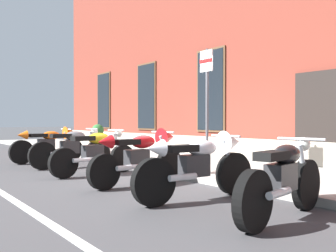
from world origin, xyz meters
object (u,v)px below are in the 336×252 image
object	(u,v)px
motorcycle_white_sport	(201,162)
parking_sign	(207,92)
motorcycle_orange_sport	(51,143)
motorcycle_grey_naked	(72,148)
barrel_planter	(98,140)
motorcycle_red_sport	(143,154)
motorcycle_black_naked	(284,179)
motorcycle_yellow_naked	(96,153)

from	to	relation	value
motorcycle_white_sport	parking_sign	world-z (taller)	parking_sign
motorcycle_orange_sport	parking_sign	bearing A→B (deg)	18.86
motorcycle_grey_naked	barrel_planter	bearing A→B (deg)	141.98
motorcycle_red_sport	motorcycle_black_naked	size ratio (longest dim) A/B	1.06
motorcycle_grey_naked	motorcycle_black_naked	distance (m)	6.25
motorcycle_red_sport	barrel_planter	bearing A→B (deg)	161.98
barrel_planter	motorcycle_grey_naked	bearing A→B (deg)	-38.02
motorcycle_yellow_naked	motorcycle_white_sport	world-z (taller)	motorcycle_white_sport
motorcycle_red_sport	motorcycle_black_naked	distance (m)	3.08
motorcycle_grey_naked	motorcycle_red_sport	size ratio (longest dim) A/B	1.00
motorcycle_orange_sport	motorcycle_grey_naked	world-z (taller)	motorcycle_orange_sport
motorcycle_grey_naked	motorcycle_black_naked	xyz separation A→B (m)	(6.25, 0.06, -0.01)
parking_sign	barrel_planter	size ratio (longest dim) A/B	2.71
motorcycle_yellow_naked	parking_sign	size ratio (longest dim) A/B	0.82
motorcycle_grey_naked	motorcycle_white_sport	distance (m)	4.82
motorcycle_black_naked	parking_sign	size ratio (longest dim) A/B	0.80
motorcycle_white_sport	motorcycle_black_naked	size ratio (longest dim) A/B	1.08
motorcycle_orange_sport	motorcycle_yellow_naked	xyz separation A→B (m)	(3.11, -0.10, -0.07)
motorcycle_white_sport	motorcycle_orange_sport	bearing A→B (deg)	-179.60
motorcycle_orange_sport	barrel_planter	world-z (taller)	barrel_planter
barrel_planter	motorcycle_white_sport	bearing A→B (deg)	-14.32
motorcycle_orange_sport	motorcycle_red_sport	xyz separation A→B (m)	(4.72, 0.08, 0.01)
motorcycle_grey_naked	barrel_planter	xyz separation A→B (m)	(-2.40, 1.87, 0.05)
motorcycle_red_sport	parking_sign	size ratio (longest dim) A/B	0.84
motorcycle_grey_naked	motorcycle_yellow_naked	xyz separation A→B (m)	(1.56, -0.11, -0.01)
motorcycle_yellow_naked	barrel_planter	bearing A→B (deg)	153.35
parking_sign	motorcycle_red_sport	bearing A→B (deg)	-91.67
motorcycle_grey_naked	motorcycle_red_sport	bearing A→B (deg)	1.15
motorcycle_orange_sport	barrel_planter	xyz separation A→B (m)	(-0.85, 1.89, -0.02)
motorcycle_red_sport	motorcycle_orange_sport	bearing A→B (deg)	-179.09
motorcycle_orange_sport	motorcycle_grey_naked	distance (m)	1.55
motorcycle_grey_naked	motorcycle_red_sport	distance (m)	3.17
motorcycle_grey_naked	parking_sign	size ratio (longest dim) A/B	0.85
motorcycle_black_naked	barrel_planter	distance (m)	8.84
motorcycle_white_sport	barrel_planter	bearing A→B (deg)	165.68
barrel_planter	motorcycle_black_naked	bearing A→B (deg)	-11.87
motorcycle_grey_naked	parking_sign	distance (m)	3.82
motorcycle_white_sport	motorcycle_black_naked	world-z (taller)	motorcycle_white_sport
motorcycle_red_sport	motorcycle_white_sport	distance (m)	1.65
barrel_planter	parking_sign	bearing A→B (deg)	-2.63
motorcycle_yellow_naked	motorcycle_white_sport	size ratio (longest dim) A/B	0.96
parking_sign	motorcycle_white_sport	bearing A→B (deg)	-44.70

